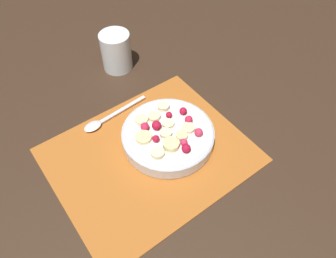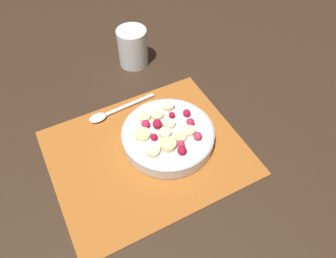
{
  "view_description": "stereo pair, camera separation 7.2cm",
  "coord_description": "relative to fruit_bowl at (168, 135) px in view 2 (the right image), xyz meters",
  "views": [
    {
      "loc": [
        -0.22,
        -0.36,
        0.6
      ],
      "look_at": [
        0.06,
        0.01,
        0.05
      ],
      "focal_mm": 35.0,
      "sensor_mm": 36.0,
      "label": 1
    },
    {
      "loc": [
        -0.16,
        -0.4,
        0.6
      ],
      "look_at": [
        0.06,
        0.01,
        0.05
      ],
      "focal_mm": 35.0,
      "sensor_mm": 36.0,
      "label": 2
    }
  ],
  "objects": [
    {
      "name": "placemat",
      "position": [
        -0.06,
        -0.01,
        -0.02
      ],
      "size": [
        0.42,
        0.35,
        0.01
      ],
      "color": "#B26023",
      "rests_on": "ground_plane"
    },
    {
      "name": "drinking_glass",
      "position": [
        0.05,
        0.3,
        0.03
      ],
      "size": [
        0.08,
        0.08,
        0.11
      ],
      "color": "white",
      "rests_on": "ground_plane"
    },
    {
      "name": "ground_plane",
      "position": [
        -0.06,
        -0.01,
        -0.03
      ],
      "size": [
        3.0,
        3.0,
        0.0
      ],
      "primitive_type": "plane",
      "color": "#382619"
    },
    {
      "name": "spoon",
      "position": [
        -0.09,
        0.14,
        -0.02
      ],
      "size": [
        0.18,
        0.03,
        0.01
      ],
      "rotation": [
        0.0,
        0.0,
        3.21
      ],
      "color": "silver",
      "rests_on": "placemat"
    },
    {
      "name": "fruit_bowl",
      "position": [
        0.0,
        0.0,
        0.0
      ],
      "size": [
        0.21,
        0.21,
        0.05
      ],
      "color": "silver",
      "rests_on": "placemat"
    }
  ]
}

